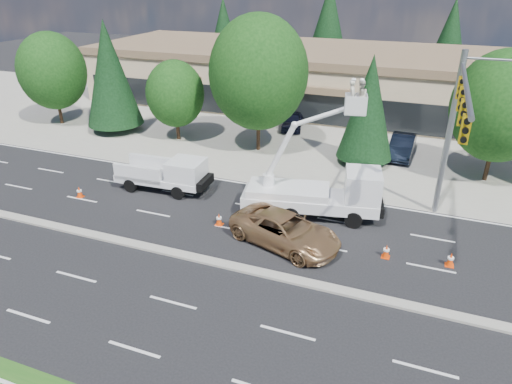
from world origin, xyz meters
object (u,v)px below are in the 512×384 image
at_px(signal_mast, 455,120).
at_px(minivan, 285,230).
at_px(utility_pickup, 167,177).
at_px(bucket_truck, 322,189).

distance_m(signal_mast, minivan, 9.75).
height_order(signal_mast, minivan, signal_mast).
height_order(utility_pickup, bucket_truck, bucket_truck).
bearing_deg(utility_pickup, signal_mast, 0.21).
relative_size(utility_pickup, bucket_truck, 0.73).
height_order(bucket_truck, minivan, bucket_truck).
distance_m(signal_mast, utility_pickup, 16.65).
xyz_separation_m(utility_pickup, bucket_truck, (9.77, 0.11, 0.78)).
bearing_deg(minivan, utility_pickup, 87.34).
relative_size(bucket_truck, minivan, 1.35).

